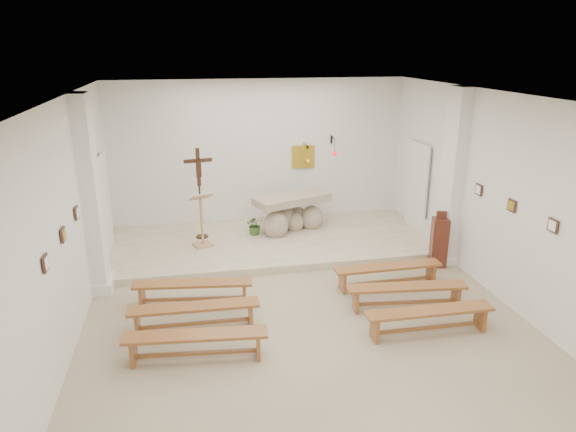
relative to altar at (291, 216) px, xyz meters
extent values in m
cube|color=tan|center=(-0.56, -4.00, -0.50)|extent=(7.00, 10.00, 0.00)
cube|color=silver|center=(-4.05, -4.00, 1.25)|extent=(0.02, 10.00, 3.50)
cube|color=silver|center=(2.93, -4.00, 1.25)|extent=(0.02, 10.00, 3.50)
cube|color=silver|center=(-0.56, 0.99, 1.25)|extent=(7.00, 0.02, 3.50)
cube|color=silver|center=(-0.56, -4.00, 2.99)|extent=(7.00, 10.00, 0.02)
cube|color=beige|center=(-0.56, -0.50, -0.42)|extent=(6.98, 3.00, 0.15)
cube|color=white|center=(-3.93, -2.00, 1.25)|extent=(0.26, 0.55, 3.50)
cube|color=white|center=(2.81, -2.00, 1.25)|extent=(0.26, 0.55, 3.50)
cube|color=gold|center=(0.49, 0.96, 1.15)|extent=(0.55, 0.04, 0.55)
cube|color=black|center=(1.19, 0.97, 1.55)|extent=(0.04, 0.02, 0.20)
cylinder|color=black|center=(1.19, 0.82, 1.62)|extent=(0.02, 0.30, 0.02)
cylinder|color=black|center=(1.19, 0.67, 1.45)|extent=(0.01, 0.01, 0.34)
sphere|color=red|center=(1.19, 0.67, 1.26)|extent=(0.11, 0.11, 0.11)
cube|color=#40261C|center=(-4.03, -4.80, 1.22)|extent=(0.03, 0.20, 0.20)
cube|color=#40261C|center=(-4.03, -3.80, 1.22)|extent=(0.03, 0.20, 0.20)
cube|color=#40261C|center=(-4.03, -2.80, 1.22)|extent=(0.03, 0.20, 0.20)
cube|color=#40261C|center=(2.91, -4.80, 1.22)|extent=(0.03, 0.20, 0.20)
cube|color=#40261C|center=(2.91, -3.80, 1.22)|extent=(0.03, 0.20, 0.20)
cube|color=#40261C|center=(2.91, -2.80, 1.22)|extent=(0.03, 0.20, 0.20)
cube|color=silver|center=(-3.99, -1.30, -0.23)|extent=(0.10, 0.85, 0.52)
cube|color=silver|center=(2.87, -1.30, -0.23)|extent=(0.10, 0.85, 0.52)
ellipsoid|color=tan|center=(-0.41, -0.31, -0.11)|extent=(0.57, 0.48, 0.64)
ellipsoid|color=tan|center=(0.50, 0.07, -0.12)|extent=(0.53, 0.45, 0.61)
ellipsoid|color=tan|center=(-0.17, 0.12, -0.09)|extent=(0.61, 0.51, 0.57)
ellipsoid|color=tan|center=(0.19, 0.22, -0.14)|extent=(0.49, 0.42, 0.53)
ellipsoid|color=tan|center=(0.08, -0.02, -0.17)|extent=(0.42, 0.35, 0.49)
cube|color=tan|center=(0.02, 0.01, 0.39)|extent=(1.88, 1.26, 0.17)
cube|color=tan|center=(-2.05, -0.60, -0.33)|extent=(0.47, 0.47, 0.04)
cylinder|color=tan|center=(-2.05, -0.60, 0.17)|extent=(0.05, 0.05, 1.03)
cube|color=tan|center=(-2.04, -0.62, 0.74)|extent=(0.52, 0.44, 0.17)
cube|color=white|center=(-2.03, -0.66, 0.79)|extent=(0.44, 0.37, 0.13)
cylinder|color=#391F12|center=(-2.05, -0.09, -0.33)|extent=(0.26, 0.26, 0.03)
cylinder|color=#391F12|center=(-2.05, -0.09, 0.26)|extent=(0.04, 0.04, 1.21)
cube|color=#391F12|center=(-2.05, -0.09, 1.25)|extent=(0.09, 0.07, 0.83)
cube|color=#391F12|center=(-2.05, -0.09, 1.39)|extent=(0.61, 0.16, 0.08)
cube|color=#391F12|center=(-2.04, -0.12, 1.22)|extent=(0.12, 0.06, 0.35)
imported|color=#355D25|center=(-0.86, -0.13, -0.12)|extent=(0.42, 0.37, 0.45)
cube|color=#562018|center=(2.54, -2.23, 0.00)|extent=(0.38, 0.38, 1.00)
cube|color=#562018|center=(2.54, -2.23, 0.57)|extent=(0.20, 0.10, 0.16)
cube|color=#95552B|center=(-2.31, -2.94, -0.10)|extent=(2.02, 0.57, 0.05)
cube|color=#95552B|center=(-3.16, -2.83, -0.31)|extent=(0.09, 0.30, 0.38)
cube|color=#95552B|center=(-1.45, -3.06, -0.31)|extent=(0.09, 0.30, 0.38)
cube|color=#95552B|center=(-2.31, -2.94, -0.39)|extent=(1.67, 0.27, 0.05)
cube|color=#95552B|center=(1.19, -2.94, -0.10)|extent=(2.01, 0.36, 0.05)
cube|color=#95552B|center=(0.33, -2.96, -0.31)|extent=(0.06, 0.29, 0.38)
cube|color=#95552B|center=(2.05, -2.93, -0.31)|extent=(0.06, 0.29, 0.38)
cube|color=#95552B|center=(1.19, -2.94, -0.39)|extent=(1.68, 0.09, 0.05)
cube|color=#95552B|center=(-2.31, -3.77, -0.10)|extent=(2.01, 0.37, 0.05)
cube|color=#95552B|center=(-3.17, -3.75, -0.31)|extent=(0.06, 0.29, 0.38)
cube|color=#95552B|center=(-1.44, -3.80, -0.31)|extent=(0.06, 0.29, 0.38)
cube|color=#95552B|center=(-2.31, -3.77, -0.39)|extent=(1.68, 0.10, 0.05)
cube|color=#95552B|center=(1.19, -3.77, -0.10)|extent=(2.02, 0.53, 0.05)
cube|color=#95552B|center=(0.33, -3.68, -0.31)|extent=(0.08, 0.29, 0.38)
cube|color=#95552B|center=(2.05, -3.87, -0.31)|extent=(0.08, 0.29, 0.38)
cube|color=#95552B|center=(1.19, -3.77, -0.39)|extent=(1.68, 0.23, 0.05)
cube|color=#95552B|center=(-2.31, -4.61, -0.10)|extent=(2.02, 0.52, 0.05)
cube|color=#95552B|center=(-3.17, -4.52, -0.31)|extent=(0.08, 0.29, 0.38)
cube|color=#95552B|center=(-1.45, -4.69, -0.31)|extent=(0.08, 0.29, 0.38)
cube|color=#95552B|center=(-2.31, -4.61, -0.39)|extent=(1.68, 0.22, 0.05)
cube|color=#95552B|center=(1.19, -4.61, -0.10)|extent=(2.00, 0.34, 0.05)
cube|color=#95552B|center=(0.33, -4.60, -0.31)|extent=(0.06, 0.29, 0.38)
cube|color=#95552B|center=(2.05, -4.61, -0.31)|extent=(0.06, 0.29, 0.38)
cube|color=#95552B|center=(1.19, -4.61, -0.39)|extent=(1.68, 0.07, 0.05)
camera|label=1|loc=(-2.27, -10.96, 3.72)|focal=32.00mm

